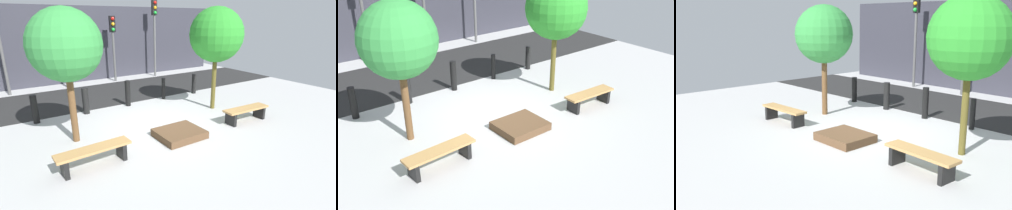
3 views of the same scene
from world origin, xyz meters
TOP-DOWN VIEW (x-y plane):
  - ground_plane at (0.00, 0.00)m, footprint 18.00×18.00m
  - road_strip at (0.00, 4.49)m, footprint 18.00×3.63m
  - building_facade at (0.00, 7.70)m, footprint 16.20×0.50m
  - bench_left at (-2.49, -1.13)m, footprint 1.70×0.48m
  - bench_right at (2.49, -1.13)m, footprint 1.65×0.51m
  - planter_bed at (0.00, -0.93)m, footprint 1.26×1.07m
  - tree_behind_left_bench at (-2.49, 0.43)m, footprint 1.81×1.81m
  - tree_behind_right_bench at (2.49, 0.43)m, footprint 1.86×1.86m
  - bollard_far_left at (-3.20, 2.42)m, footprint 0.20×0.20m
  - bollard_left at (-1.60, 2.42)m, footprint 0.21×0.21m
  - bollard_center at (0.00, 2.42)m, footprint 0.20×0.20m
  - bollard_right at (1.60, 2.42)m, footprint 0.15×0.15m
  - bollard_far_right at (3.20, 2.42)m, footprint 0.19×0.19m
  - traffic_light_mid_west at (-1.23, 6.59)m, footprint 0.28×0.27m
  - traffic_light_mid_east at (1.23, 6.59)m, footprint 0.28×0.27m
  - traffic_light_east at (3.68, 6.59)m, footprint 0.28×0.27m

SIDE VIEW (x-z plane):
  - ground_plane at x=0.00m, z-range 0.00..0.00m
  - road_strip at x=0.00m, z-range 0.00..0.01m
  - planter_bed at x=0.00m, z-range 0.00..0.21m
  - bench_right at x=2.49m, z-range 0.10..0.55m
  - bench_left at x=-2.49m, z-range 0.10..0.56m
  - bollard_far_right at x=3.20m, z-range 0.00..0.86m
  - bollard_right at x=1.60m, z-range 0.00..0.88m
  - bollard_far_left at x=-3.20m, z-range 0.00..0.92m
  - bollard_left at x=-1.60m, z-range 0.00..0.93m
  - bollard_center at x=0.00m, z-range 0.00..0.97m
  - building_facade at x=0.00m, z-range 0.00..3.79m
  - traffic_light_mid_east at x=1.23m, z-range 0.64..3.94m
  - traffic_light_mid_west at x=-1.23m, z-range 0.69..4.30m
  - tree_behind_left_bench at x=-2.49m, z-range 0.81..4.28m
  - tree_behind_right_bench at x=2.49m, z-range 0.85..4.42m
  - traffic_light_east at x=3.68m, z-range 0.76..4.87m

